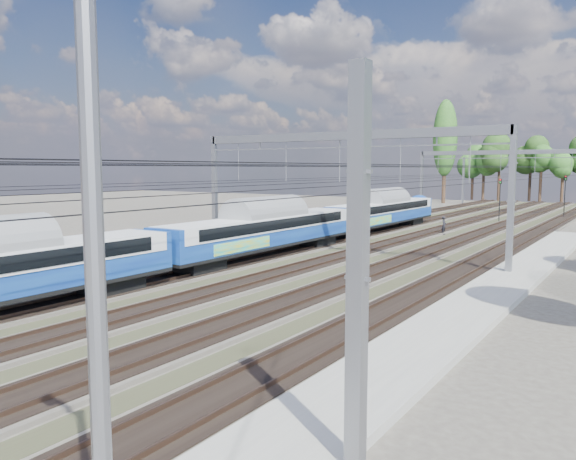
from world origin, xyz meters
The scene contains 10 objects.
track_bed centered at (0.00, 45.00, 0.10)m, with size 21.00×130.00×0.34m.
platform centered at (12.00, 20.00, 0.15)m, with size 3.00×70.00×0.30m, color gray.
catenary centered at (0.33, 52.69, 6.40)m, with size 25.65×130.00×9.00m.
tree_belt centered at (5.33, 94.99, 8.37)m, with size 39.42×101.03×12.38m.
poplar centered at (-14.50, 98.00, 11.89)m, with size 4.40×4.40×19.04m.
emu_train centered at (-4.50, 26.91, 2.54)m, with size 2.95×62.44×4.32m.
worker centered at (1.51, 48.79, 0.89)m, with size 0.65×0.43×1.79m, color black.
signal_near centered at (2.98, 64.99, 3.31)m, with size 0.34×0.31×5.24m.
signal_far centered at (8.77, 74.89, 3.52)m, with size 0.39×0.35×5.57m.
lamp_post centered at (13.90, -1.37, 5.65)m, with size 1.72×0.30×10.35m.
Camera 1 is at (18.70, -4.96, 6.43)m, focal length 35.00 mm.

